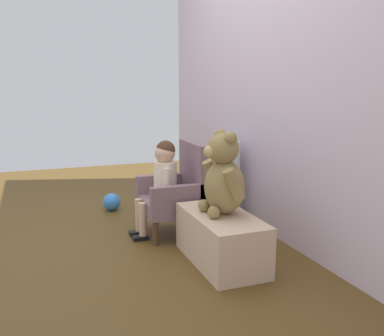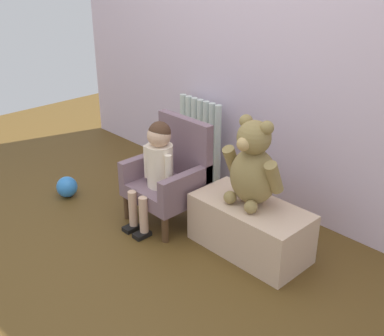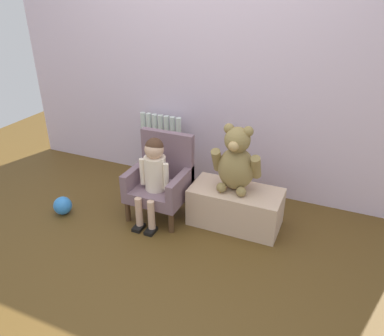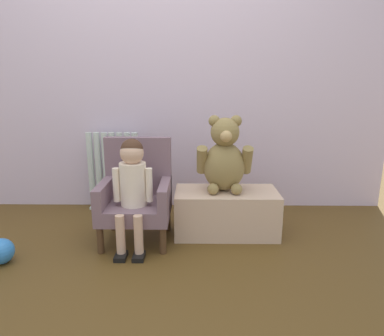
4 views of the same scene
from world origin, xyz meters
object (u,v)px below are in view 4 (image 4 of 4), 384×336
Objects in this scene: child_figure at (132,179)px; toy_ball at (1,251)px; child_armchair at (136,194)px; radiator at (114,172)px; low_bench at (226,212)px; large_teddy_bear at (224,158)px.

child_figure is 4.62× the size of toy_ball.
child_figure reaches higher than toy_ball.
child_armchair is 4.46× the size of toy_ball.
child_armchair reaches higher than radiator.
low_bench is (0.90, -0.46, -0.17)m from radiator.
radiator is 1.25× the size of large_teddy_bear.
low_bench reaches higher than toy_ball.
child_figure reaches higher than radiator.
child_armchair is 1.31× the size of large_teddy_bear.
child_armchair is at bearing 90.00° from child_figure.
toy_ball is (-0.75, -0.25, -0.38)m from child_figure.
toy_ball is (-0.75, -0.36, -0.24)m from child_armchair.
child_figure is 0.64m from large_teddy_bear.
radiator is at bearing 62.29° from toy_ball.
toy_ball is (-1.35, -0.46, -0.47)m from large_teddy_bear.
low_bench is 1.44m from toy_ball.
low_bench is at bearing 17.54° from child_figure.
toy_ball is (-0.47, -0.90, -0.25)m from radiator.
child_armchair is at bearing -62.57° from radiator.
low_bench is at bearing -27.17° from radiator.
radiator is at bearing 152.83° from low_bench.
child_armchair is 0.96× the size of low_bench.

